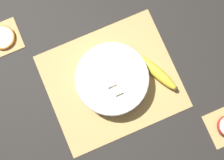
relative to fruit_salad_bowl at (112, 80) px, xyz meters
The scene contains 6 objects.
ground_plane 0.05m from the fruit_salad_bowl, 128.76° to the left, with size 6.00×6.00×0.00m, color black.
bamboo_mat_center 0.04m from the fruit_salad_bowl, 128.76° to the left, with size 0.46×0.39×0.01m.
coaster_mat_far_left 0.43m from the fruit_salad_bowl, 134.92° to the left, with size 0.13×0.13×0.01m.
fruit_salad_bowl is the anchor object (origin of this frame).
whole_banana 0.17m from the fruit_salad_bowl, 13.58° to the right, with size 0.11×0.18×0.04m.
grapefruit_slice 0.43m from the fruit_salad_bowl, 134.92° to the left, with size 0.09×0.09×0.01m.
Camera 1 is at (-0.06, -0.14, 1.12)m, focal length 50.00 mm.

